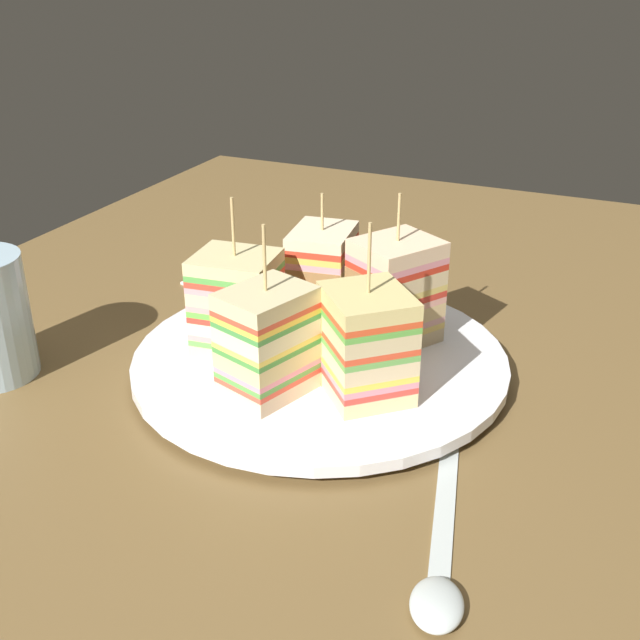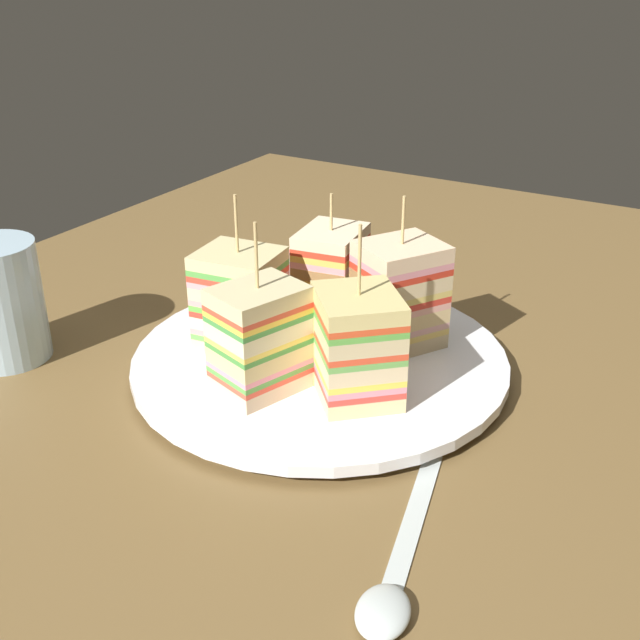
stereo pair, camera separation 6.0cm
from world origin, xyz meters
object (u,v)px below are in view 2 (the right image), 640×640
sandwich_wedge_4 (399,295)px  sandwich_wedge_2 (260,339)px  chip_pile (322,334)px  napkin (288,276)px  plate (320,361)px  sandwich_wedge_0 (331,276)px  sandwich_wedge_3 (357,346)px  drinking_glass (1,310)px  spoon (392,584)px  sandwich_wedge_1 (240,299)px

sandwich_wedge_4 → sandwich_wedge_2: bearing=5.4°
chip_pile → napkin: bearing=-138.7°
plate → sandwich_wedge_0: 7.96cm
plate → sandwich_wedge_0: (-6.01, -2.50, 4.58)cm
sandwich_wedge_2 → sandwich_wedge_3: sandwich_wedge_3 is taller
sandwich_wedge_0 → sandwich_wedge_2: (12.41, 1.36, -0.05)cm
plate → chip_pile: 2.21cm
sandwich_wedge_4 → drinking_glass: 31.61cm
chip_pile → sandwich_wedge_3: bearing=48.5°
napkin → sandwich_wedge_0: bearing=48.5°
sandwich_wedge_3 → sandwich_wedge_0: bearing=-4.0°
sandwich_wedge_3 → spoon: 17.88cm
sandwich_wedge_4 → napkin: 20.05cm
chip_pile → spoon: bearing=38.8°
sandwich_wedge_2 → spoon: size_ratio=0.76×
sandwich_wedge_2 → sandwich_wedge_3: 6.89cm
napkin → sandwich_wedge_1: bearing=20.2°
sandwich_wedge_0 → chip_pile: size_ratio=1.71×
sandwich_wedge_4 → spoon: sandwich_wedge_4 is taller
sandwich_wedge_2 → sandwich_wedge_0: bearing=24.5°
sandwich_wedge_0 → spoon: bearing=27.9°
chip_pile → drinking_glass: bearing=-62.3°
spoon → sandwich_wedge_2: bearing=-138.7°
sandwich_wedge_0 → sandwich_wedge_1: 8.44cm
drinking_glass → sandwich_wedge_3: bearing=103.5°
chip_pile → napkin: (-13.43, -11.79, -2.45)cm
chip_pile → sandwich_wedge_4: bearing=127.0°
plate → drinking_glass: bearing=-65.3°
spoon → napkin: (-32.66, -27.24, -0.15)cm
sandwich_wedge_3 → sandwich_wedge_4: (-8.71, -0.94, 0.30)cm
sandwich_wedge_4 → drinking_glass: bearing=-29.4°
napkin → sandwich_wedge_4: bearing=59.4°
plate → spoon: bearing=39.7°
sandwich_wedge_3 → drinking_glass: (6.81, -28.44, -1.24)cm
sandwich_wedge_2 → napkin: size_ratio=1.00×
sandwich_wedge_2 → plate: bearing=8.2°
chip_pile → drinking_glass: (11.89, -22.68, 1.51)cm
sandwich_wedge_3 → chip_pile: bearing=6.3°
napkin → drinking_glass: (25.32, -10.90, 3.96)cm
plate → drinking_glass: drinking_glass is taller
sandwich_wedge_2 → sandwich_wedge_4: size_ratio=1.03×
sandwich_wedge_2 → napkin: 24.41cm
sandwich_wedge_4 → chip_pile: bearing=-21.8°
plate → chip_pile: size_ratio=4.52×
sandwich_wedge_4 → chip_pile: 6.75cm
sandwich_wedge_1 → drinking_glass: 19.21cm
sandwich_wedge_1 → drinking_glass: bearing=-158.1°
plate → drinking_glass: size_ratio=2.98×
sandwich_wedge_0 → drinking_glass: size_ratio=1.13×
plate → sandwich_wedge_4: sandwich_wedge_4 is taller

